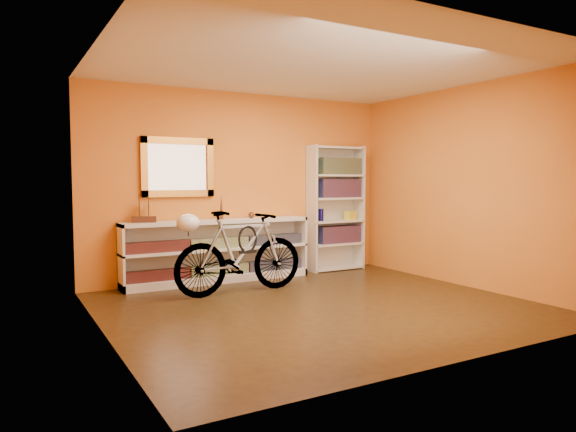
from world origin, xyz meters
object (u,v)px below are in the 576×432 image
console_unit (219,251)px  bicycle (240,252)px  helmet (188,223)px  bookcase (336,208)px

console_unit → bicycle: bearing=-92.6°
bicycle → helmet: size_ratio=6.41×
bookcase → helmet: bearing=-162.2°
bookcase → helmet: size_ratio=7.06×
bookcase → bicycle: bookcase is taller
console_unit → helmet: bearing=-130.4°
bicycle → console_unit: bearing=-4.8°
bicycle → bookcase: bearing=-69.6°
bicycle → helmet: (-0.66, -0.02, 0.39)m
console_unit → helmet: helmet is taller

